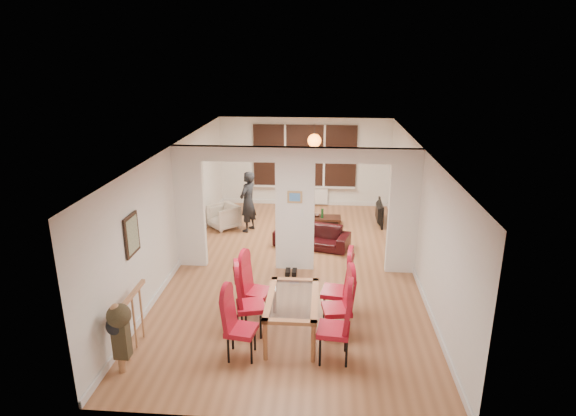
# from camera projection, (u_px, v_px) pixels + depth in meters

# --- Properties ---
(floor) EXTENTS (5.00, 9.00, 0.01)m
(floor) POSITION_uv_depth(u_px,v_px,m) (295.00, 267.00, 10.28)
(floor) COLOR #9C633F
(floor) RESTS_ON ground
(room_walls) EXTENTS (5.00, 9.00, 2.60)m
(room_walls) POSITION_uv_depth(u_px,v_px,m) (295.00, 210.00, 9.88)
(room_walls) COLOR silver
(room_walls) RESTS_ON floor
(divider_wall) EXTENTS (5.00, 0.18, 2.60)m
(divider_wall) POSITION_uv_depth(u_px,v_px,m) (295.00, 210.00, 9.88)
(divider_wall) COLOR white
(divider_wall) RESTS_ON floor
(bay_window_blinds) EXTENTS (3.00, 0.08, 1.80)m
(bay_window_blinds) POSITION_uv_depth(u_px,v_px,m) (305.00, 156.00, 14.03)
(bay_window_blinds) COLOR black
(bay_window_blinds) RESTS_ON room_walls
(radiator) EXTENTS (1.40, 0.08, 0.50)m
(radiator) POSITION_uv_depth(u_px,v_px,m) (304.00, 196.00, 14.36)
(radiator) COLOR white
(radiator) RESTS_ON floor
(pendant_light) EXTENTS (0.36, 0.36, 0.36)m
(pendant_light) POSITION_uv_depth(u_px,v_px,m) (314.00, 141.00, 12.72)
(pendant_light) COLOR orange
(pendant_light) RESTS_ON room_walls
(stair_newel) EXTENTS (0.40, 1.20, 1.10)m
(stair_newel) POSITION_uv_depth(u_px,v_px,m) (133.00, 319.00, 7.24)
(stair_newel) COLOR #AD774F
(stair_newel) RESTS_ON floor
(wall_poster) EXTENTS (0.04, 0.52, 0.67)m
(wall_poster) POSITION_uv_depth(u_px,v_px,m) (132.00, 235.00, 7.69)
(wall_poster) COLOR gray
(wall_poster) RESTS_ON room_walls
(pillar_photo) EXTENTS (0.30, 0.03, 0.25)m
(pillar_photo) POSITION_uv_depth(u_px,v_px,m) (295.00, 197.00, 9.69)
(pillar_photo) COLOR #4C8CD8
(pillar_photo) RESTS_ON divider_wall
(dining_table) EXTENTS (0.81, 1.44, 0.68)m
(dining_table) POSITION_uv_depth(u_px,v_px,m) (292.00, 317.00, 7.72)
(dining_table) COLOR #985D38
(dining_table) RESTS_ON floor
(dining_chair_la) EXTENTS (0.49, 0.49, 1.06)m
(dining_chair_la) POSITION_uv_depth(u_px,v_px,m) (241.00, 325.00, 7.12)
(dining_chair_la) COLOR maroon
(dining_chair_la) RESTS_ON floor
(dining_chair_lb) EXTENTS (0.55, 0.55, 1.12)m
(dining_chair_lb) POSITION_uv_depth(u_px,v_px,m) (250.00, 301.00, 7.75)
(dining_chair_lb) COLOR maroon
(dining_chair_lb) RESTS_ON floor
(dining_chair_lc) EXTENTS (0.52, 0.52, 1.09)m
(dining_chair_lc) POSITION_uv_depth(u_px,v_px,m) (257.00, 288.00, 8.23)
(dining_chair_lc) COLOR maroon
(dining_chair_lc) RESTS_ON floor
(dining_chair_ra) EXTENTS (0.51, 0.51, 1.16)m
(dining_chair_ra) POSITION_uv_depth(u_px,v_px,m) (334.00, 325.00, 7.05)
(dining_chair_ra) COLOR maroon
(dining_chair_ra) RESTS_ON floor
(dining_chair_rb) EXTENTS (0.50, 0.50, 1.10)m
(dining_chair_rb) POSITION_uv_depth(u_px,v_px,m) (337.00, 304.00, 7.67)
(dining_chair_rb) COLOR maroon
(dining_chair_rb) RESTS_ON floor
(dining_chair_rc) EXTENTS (0.54, 0.54, 1.17)m
(dining_chair_rc) POSITION_uv_depth(u_px,v_px,m) (336.00, 287.00, 8.17)
(dining_chair_rc) COLOR maroon
(dining_chair_rc) RESTS_ON floor
(sofa) EXTENTS (1.86, 1.12, 0.51)m
(sofa) POSITION_uv_depth(u_px,v_px,m) (312.00, 236.00, 11.34)
(sofa) COLOR black
(sofa) RESTS_ON floor
(armchair) EXTENTS (0.95, 0.96, 0.62)m
(armchair) POSITION_uv_depth(u_px,v_px,m) (224.00, 217.00, 12.49)
(armchair) COLOR beige
(armchair) RESTS_ON floor
(person) EXTENTS (0.67, 0.56, 1.56)m
(person) POSITION_uv_depth(u_px,v_px,m) (248.00, 202.00, 12.16)
(person) COLOR black
(person) RESTS_ON floor
(television) EXTENTS (1.04, 0.14, 0.60)m
(television) POSITION_uv_depth(u_px,v_px,m) (376.00, 213.00, 12.83)
(television) COLOR black
(television) RESTS_ON floor
(coffee_table) EXTENTS (0.98, 0.54, 0.22)m
(coffee_table) POSITION_uv_depth(u_px,v_px,m) (323.00, 221.00, 12.78)
(coffee_table) COLOR black
(coffee_table) RESTS_ON floor
(bottle) EXTENTS (0.07, 0.07, 0.27)m
(bottle) POSITION_uv_depth(u_px,v_px,m) (322.00, 213.00, 12.63)
(bottle) COLOR #143F19
(bottle) RESTS_ON coffee_table
(bowl) EXTENTS (0.21, 0.21, 0.05)m
(bowl) POSITION_uv_depth(u_px,v_px,m) (316.00, 215.00, 12.79)
(bowl) COLOR black
(bowl) RESTS_ON coffee_table
(shoes) EXTENTS (0.23, 0.25, 0.10)m
(shoes) POSITION_uv_depth(u_px,v_px,m) (291.00, 272.00, 9.94)
(shoes) COLOR black
(shoes) RESTS_ON floor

